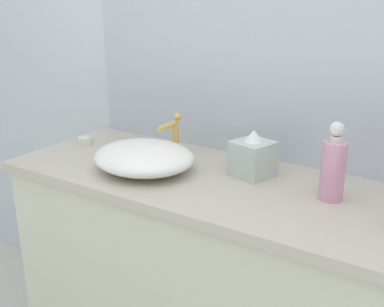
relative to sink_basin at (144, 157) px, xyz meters
The scene contains 8 objects.
bathroom_wall_rear 0.69m from the sink_basin, 40.58° to the left, with size 6.00×0.06×2.60m, color silver.
vanity_counter 0.61m from the sink_basin, 11.09° to the left, with size 1.67×0.57×0.91m.
wall_mirror_panel 0.70m from the sink_basin, 46.21° to the left, with size 1.62×0.01×1.10m, color #B2BCC6.
sink_basin is the anchor object (origin of this frame).
faucet 0.19m from the sink_basin, 90.00° to the left, with size 0.03×0.13×0.16m.
soap_dispenser 0.63m from the sink_basin, 10.26° to the left, with size 0.07×0.07×0.24m.
tissue_box 0.38m from the sink_basin, 25.24° to the left, with size 0.15×0.15×0.16m.
candle_jar 0.41m from the sink_basin, 164.81° to the left, with size 0.06×0.06×0.03m, color silver.
Camera 1 is at (0.50, -0.84, 1.48)m, focal length 43.05 mm.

